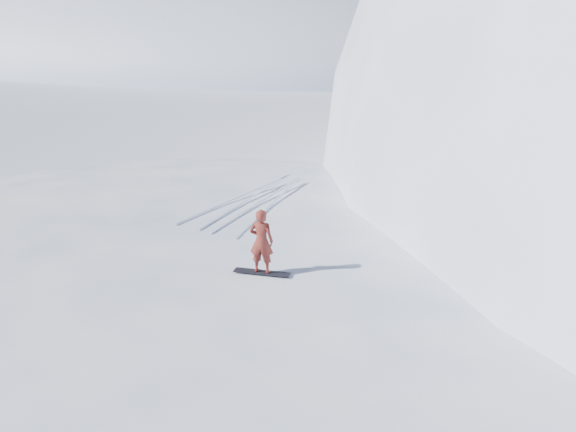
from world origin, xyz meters
name	(u,v)px	position (x,y,z in m)	size (l,w,h in m)	color
ground	(178,354)	(0.00, 0.00, 0.00)	(400.00, 400.00, 0.00)	white
near_ridge	(283,319)	(1.00, 3.00, 0.00)	(36.00, 28.00, 4.80)	white
far_ridge_a	(144,50)	(-70.00, 60.00, 0.00)	(120.00, 70.00, 28.00)	white
far_ridge_c	(452,40)	(-40.00, 110.00, 0.00)	(140.00, 90.00, 36.00)	white
wind_bumps	(220,315)	(-0.56, 2.12, 0.00)	(16.00, 14.40, 1.00)	white
snowboard	(262,272)	(1.95, 0.94, 2.41)	(1.32, 0.25, 0.02)	black
snowboarder	(261,241)	(1.95, 0.94, 3.18)	(0.55, 0.36, 1.51)	maroon
board_tracks	(255,200)	(-1.64, 5.01, 2.42)	(2.65, 5.99, 0.04)	silver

